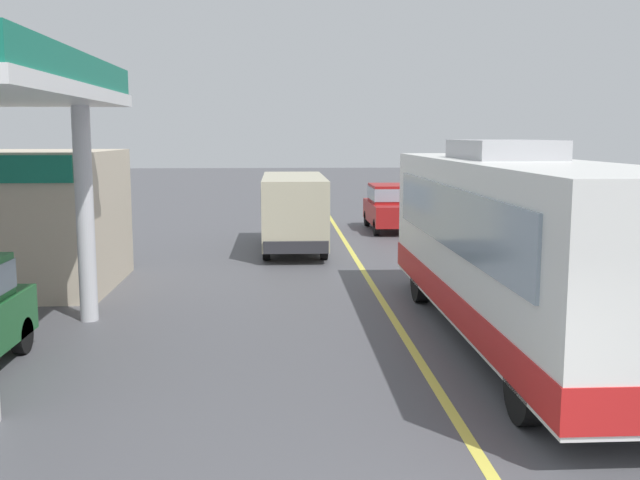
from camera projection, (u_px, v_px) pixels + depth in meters
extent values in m
plane|color=#4C4C51|center=(347.00, 244.00, 25.58)|extent=(120.00, 120.00, 0.00)
cube|color=#D8CC4C|center=(363.00, 271.00, 20.64)|extent=(0.16, 50.00, 0.01)
cube|color=white|center=(517.00, 241.00, 13.37)|extent=(2.50, 11.00, 2.90)
cube|color=red|center=(514.00, 300.00, 13.53)|extent=(2.54, 11.04, 0.56)
cube|color=#8C9EAD|center=(448.00, 216.00, 13.24)|extent=(0.06, 9.35, 1.10)
cube|color=#8C9EAD|center=(586.00, 216.00, 13.38)|extent=(0.06, 9.35, 1.10)
cube|color=#B2B2B7|center=(503.00, 149.00, 14.13)|extent=(1.60, 2.80, 0.36)
cylinder|color=black|center=(525.00, 387.00, 9.65)|extent=(0.30, 1.00, 1.00)
cylinder|color=black|center=(421.00, 280.00, 16.77)|extent=(0.30, 1.00, 1.00)
cylinder|color=black|center=(515.00, 279.00, 16.89)|extent=(0.30, 1.00, 1.00)
cylinder|color=silver|center=(85.00, 209.00, 14.79)|extent=(0.36, 0.36, 4.60)
cylinder|color=black|center=(22.00, 336.00, 12.79)|extent=(0.20, 0.64, 0.64)
cube|color=#BFB799|center=(294.00, 208.00, 24.25)|extent=(2.00, 6.00, 2.10)
cube|color=#8C9EAD|center=(294.00, 196.00, 24.19)|extent=(2.04, 5.10, 0.80)
cube|color=#2D2D33|center=(296.00, 247.00, 21.35)|extent=(1.90, 0.16, 0.36)
cylinder|color=black|center=(266.00, 248.00, 22.37)|extent=(0.22, 0.76, 0.76)
cylinder|color=black|center=(324.00, 247.00, 22.46)|extent=(0.22, 0.76, 0.76)
cylinder|color=black|center=(268.00, 231.00, 26.32)|extent=(0.22, 0.76, 0.76)
cylinder|color=black|center=(317.00, 230.00, 26.42)|extent=(0.22, 0.76, 0.76)
cube|color=maroon|center=(390.00, 212.00, 29.26)|extent=(1.70, 4.20, 0.80)
cube|color=maroon|center=(390.00, 193.00, 29.36)|extent=(1.50, 2.31, 0.70)
cube|color=#8C9EAD|center=(390.00, 193.00, 29.36)|extent=(1.53, 2.35, 0.49)
cylinder|color=black|center=(376.00, 227.00, 27.80)|extent=(0.20, 0.64, 0.64)
cylinder|color=black|center=(416.00, 227.00, 27.88)|extent=(0.20, 0.64, 0.64)
cylinder|color=black|center=(367.00, 218.00, 30.76)|extent=(0.20, 0.64, 0.64)
cylinder|color=black|center=(403.00, 218.00, 30.85)|extent=(0.20, 0.64, 0.64)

